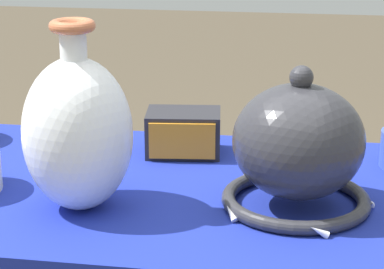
% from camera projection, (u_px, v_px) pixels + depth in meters
% --- Properties ---
extents(display_table, '(1.07, 0.58, 0.80)m').
position_uv_depth(display_table, '(149.00, 244.00, 1.29)').
color(display_table, '#38383D').
rests_on(display_table, ground_plane).
extents(vase_tall_bulbous, '(0.17, 0.17, 0.30)m').
position_uv_depth(vase_tall_bulbous, '(78.00, 132.00, 1.14)').
color(vase_tall_bulbous, white).
rests_on(vase_tall_bulbous, display_table).
extents(vase_dome_bell, '(0.24, 0.25, 0.23)m').
position_uv_depth(vase_dome_bell, '(298.00, 149.00, 1.16)').
color(vase_dome_bell, '#2D2D33').
rests_on(vase_dome_bell, display_table).
extents(mosaic_tile_box, '(0.15, 0.12, 0.08)m').
position_uv_depth(mosaic_tile_box, '(183.00, 133.00, 1.41)').
color(mosaic_tile_box, '#232328').
rests_on(mosaic_tile_box, display_table).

